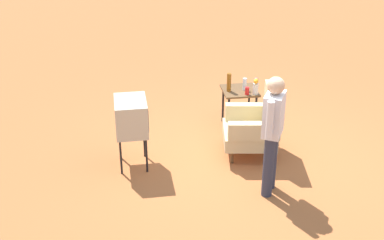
% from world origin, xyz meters
% --- Properties ---
extents(ground_plane, '(60.00, 60.00, 0.00)m').
position_xyz_m(ground_plane, '(0.00, 0.00, 0.00)').
color(ground_plane, '#AD6033').
extents(armchair, '(0.87, 0.88, 1.06)m').
position_xyz_m(armchair, '(-0.27, 0.11, 0.50)').
color(armchair, brown).
rests_on(armchair, ground).
extents(side_table, '(0.56, 0.56, 0.66)m').
position_xyz_m(side_table, '(-1.21, 0.07, 0.56)').
color(side_table, black).
rests_on(side_table, ground).
extents(tv_on_stand, '(0.61, 0.46, 1.03)m').
position_xyz_m(tv_on_stand, '(-0.22, -1.72, 0.78)').
color(tv_on_stand, black).
rests_on(tv_on_stand, ground).
extents(person_standing, '(0.51, 0.36, 1.64)m').
position_xyz_m(person_standing, '(0.72, 0.03, 0.94)').
color(person_standing, '#2D3347').
rests_on(person_standing, ground).
extents(bottle_tall_amber, '(0.07, 0.07, 0.30)m').
position_xyz_m(bottle_tall_amber, '(-1.19, -0.12, 0.81)').
color(bottle_tall_amber, brown).
rests_on(bottle_tall_amber, side_table).
extents(bottle_short_clear, '(0.06, 0.06, 0.20)m').
position_xyz_m(bottle_short_clear, '(-1.20, 0.14, 0.76)').
color(bottle_short_clear, silver).
rests_on(bottle_short_clear, side_table).
extents(soda_can_red, '(0.07, 0.07, 0.12)m').
position_xyz_m(soda_can_red, '(-1.01, 0.14, 0.72)').
color(soda_can_red, red).
rests_on(soda_can_red, side_table).
extents(flower_vase, '(0.15, 0.10, 0.27)m').
position_xyz_m(flower_vase, '(-1.01, 0.27, 0.81)').
color(flower_vase, silver).
rests_on(flower_vase, side_table).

